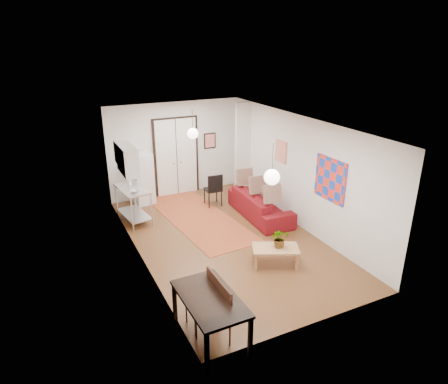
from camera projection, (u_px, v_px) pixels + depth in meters
name	position (u px, v px, depth m)	size (l,w,h in m)	color
floor	(225.00, 239.00, 9.93)	(7.00, 7.00, 0.00)	brown
ceiling	(225.00, 123.00, 8.88)	(4.20, 7.00, 0.02)	white
wall_back	(176.00, 149.00, 12.34)	(4.20, 0.02, 2.90)	silver
wall_front	(319.00, 251.00, 6.47)	(4.20, 0.02, 2.90)	silver
wall_left	(137.00, 199.00, 8.55)	(0.02, 7.00, 2.90)	silver
wall_right	(298.00, 172.00, 10.26)	(0.02, 7.00, 2.90)	silver
double_doors	(176.00, 157.00, 12.39)	(1.44, 0.06, 2.50)	white
stub_partition	(243.00, 150.00, 12.29)	(0.50, 0.10, 2.90)	silver
wall_cabinet	(127.00, 160.00, 9.72)	(0.35, 1.00, 0.70)	white
painting_popart	(330.00, 179.00, 9.12)	(0.05, 1.00, 1.00)	red
painting_abstract	(281.00, 151.00, 10.79)	(0.05, 0.50, 0.60)	#F0E0C8
poster_back	(210.00, 141.00, 12.73)	(0.40, 0.03, 0.50)	red
print_left	(117.00, 153.00, 10.06)	(0.03, 0.44, 0.54)	#9D7041
pendant_back	(193.00, 134.00, 10.79)	(0.30, 0.30, 0.80)	silver
pendant_front	(272.00, 177.00, 7.44)	(0.30, 0.30, 0.80)	silver
kilim_rug	(198.00, 218.00, 11.08)	(1.56, 4.16, 0.01)	#C15830
sofa	(260.00, 205.00, 11.07)	(0.92, 2.36, 0.69)	maroon
coffee_table	(275.00, 250.00, 8.64)	(1.13, 0.92, 0.44)	tan
potted_plant	(280.00, 238.00, 8.58)	(0.39, 0.34, 0.43)	#35632C
kitchen_counter	(133.00, 200.00, 10.72)	(0.78, 1.30, 0.94)	silver
bowl	(135.00, 191.00, 10.34)	(0.22, 0.22, 0.05)	white
soap_bottle	(130.00, 182.00, 10.77)	(0.09, 0.09, 0.20)	#53A4B4
fridge	(143.00, 179.00, 11.81)	(0.55, 0.55, 1.55)	white
dining_table	(210.00, 302.00, 6.40)	(0.86, 1.47, 0.81)	black
dining_chair_near	(199.00, 294.00, 6.83)	(0.49, 0.68, 1.00)	#361C11
dining_chair_far	(210.00, 309.00, 6.45)	(0.49, 0.68, 1.00)	#361C11
black_side_chair	(212.00, 185.00, 11.83)	(0.48, 0.48, 0.99)	black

